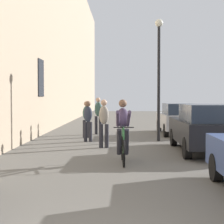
% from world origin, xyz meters
% --- Properties ---
extents(building_facade_left, '(0.54, 68.00, 12.18)m').
position_xyz_m(building_facade_left, '(-3.45, 14.00, 6.09)').
color(building_facade_left, tan).
rests_on(building_facade_left, ground_plane).
extents(cyclist_on_bicycle, '(0.52, 1.76, 1.74)m').
position_xyz_m(cyclist_on_bicycle, '(0.54, 6.98, 0.81)').
color(cyclist_on_bicycle, black).
rests_on(cyclist_on_bicycle, ground_plane).
extents(pedestrian_near, '(0.34, 0.24, 1.69)m').
position_xyz_m(pedestrian_near, '(-0.11, 9.84, 0.95)').
color(pedestrian_near, '#26262D').
rests_on(pedestrian_near, ground_plane).
extents(pedestrian_mid, '(0.37, 0.29, 1.62)m').
position_xyz_m(pedestrian_mid, '(-0.83, 11.59, 0.91)').
color(pedestrian_mid, '#26262D').
rests_on(pedestrian_mid, ground_plane).
extents(pedestrian_far, '(0.37, 0.29, 1.60)m').
position_xyz_m(pedestrian_far, '(-1.02, 13.02, 0.90)').
color(pedestrian_far, '#26262D').
rests_on(pedestrian_far, ground_plane).
extents(pedestrian_furthest, '(0.37, 0.28, 1.76)m').
position_xyz_m(pedestrian_furthest, '(-0.61, 14.54, 0.99)').
color(pedestrian_furthest, '#26262D').
rests_on(pedestrian_furthest, ground_plane).
extents(street_lamp, '(0.32, 0.32, 4.90)m').
position_xyz_m(street_lamp, '(2.01, 11.89, 3.11)').
color(street_lamp, black).
rests_on(street_lamp, ground_plane).
extents(parked_car_second, '(1.87, 4.37, 1.55)m').
position_xyz_m(parked_car_second, '(3.22, 8.85, 0.80)').
color(parked_car_second, black).
rests_on(parked_car_second, ground_plane).
extents(parked_car_third, '(1.78, 4.16, 1.48)m').
position_xyz_m(parked_car_third, '(3.26, 14.64, 0.77)').
color(parked_car_third, '#B7B7BC').
rests_on(parked_car_third, ground_plane).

